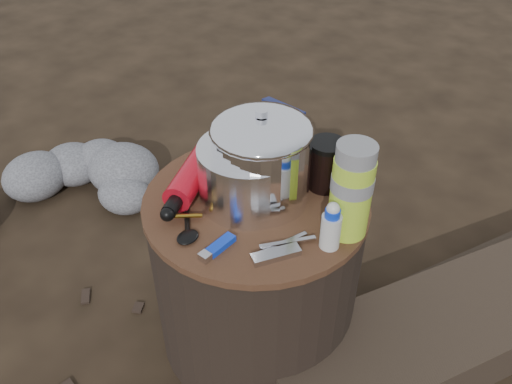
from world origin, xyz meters
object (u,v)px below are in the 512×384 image
Objects in this scene: stump at (256,271)px; camping_pot at (261,159)px; travel_mug at (326,165)px; fuel_bottle at (193,174)px; thermos at (351,191)px.

camping_pot is (0.01, 0.01, 0.33)m from stump.
fuel_bottle is at bearing -144.92° from travel_mug.
camping_pot is 0.18m from fuel_bottle.
stump is 0.33m from camping_pot.
stump is 2.44× the size of thermos.
camping_pot is 1.02× the size of thermos.
travel_mug is (0.24, 0.17, 0.03)m from fuel_bottle.
travel_mug reaches higher than stump.
fuel_bottle is 2.25× the size of travel_mug.
fuel_bottle is (-0.15, -0.04, 0.26)m from stump.
camping_pot reaches higher than thermos.
stump is at bearing -3.53° from fuel_bottle.
travel_mug is at bearing 51.92° from camping_pot.
stump is 0.39m from thermos.
stump is 0.33m from travel_mug.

